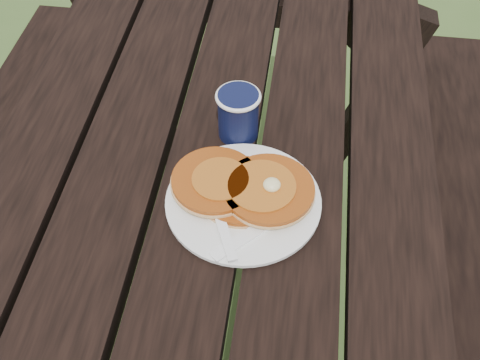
# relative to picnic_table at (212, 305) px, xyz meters

# --- Properties ---
(picnic_table) EXTENTS (1.36, 1.80, 0.75)m
(picnic_table) POSITION_rel_picnic_table_xyz_m (0.00, 0.00, 0.00)
(picnic_table) COLOR black
(picnic_table) RESTS_ON ground
(plate) EXTENTS (0.27, 0.27, 0.01)m
(plate) POSITION_rel_picnic_table_xyz_m (0.07, -0.03, 0.39)
(plate) COLOR white
(plate) RESTS_ON picnic_table
(pancake_stack) EXTENTS (0.22, 0.15, 0.04)m
(pancake_stack) POSITION_rel_picnic_table_xyz_m (0.07, -0.01, 0.41)
(pancake_stack) COLOR #A34812
(pancake_stack) RESTS_ON plate
(knife) EXTENTS (0.14, 0.14, 0.00)m
(knife) POSITION_rel_picnic_table_xyz_m (0.10, -0.08, 0.39)
(knife) COLOR white
(knife) RESTS_ON plate
(fork) EXTENTS (0.09, 0.16, 0.01)m
(fork) POSITION_rel_picnic_table_xyz_m (0.05, -0.10, 0.40)
(fork) COLOR white
(fork) RESTS_ON plate
(coffee_cup) EXTENTS (0.08, 0.08, 0.09)m
(coffee_cup) POSITION_rel_picnic_table_xyz_m (0.04, 0.13, 0.43)
(coffee_cup) COLOR black
(coffee_cup) RESTS_ON picnic_table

